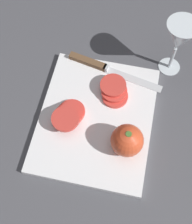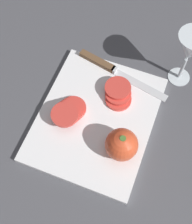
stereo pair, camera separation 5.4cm
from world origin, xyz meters
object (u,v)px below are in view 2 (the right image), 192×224
Objects in this scene: wine_glass at (190,50)px; tomato_slice_stack_far at (118,94)px; knife at (106,66)px; tomato_slice_stack_near at (69,111)px; whole_tomato at (122,145)px.

tomato_slice_stack_far is at bearing 132.93° from wine_glass.
tomato_slice_stack_near is at bearing -90.51° from knife.
knife is at bearing -12.35° from tomato_slice_stack_near.
wine_glass is 0.29m from whole_tomato.
tomato_slice_stack_near is 0.14m from tomato_slice_stack_far.
tomato_slice_stack_near is 1.15× the size of tomato_slice_stack_far.
tomato_slice_stack_far is at bearing 21.70° from whole_tomato.
whole_tomato is 0.29× the size of knife.
tomato_slice_stack_near reaches higher than tomato_slice_stack_far.
tomato_slice_stack_near reaches higher than knife.
tomato_slice_stack_far is at bearing -45.83° from tomato_slice_stack_near.
tomato_slice_stack_near is at bearing 133.45° from wine_glass.
tomato_slice_stack_near is at bearing 134.17° from tomato_slice_stack_far.
wine_glass is 0.23m from knife.
wine_glass is 1.90× the size of tomato_slice_stack_far.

